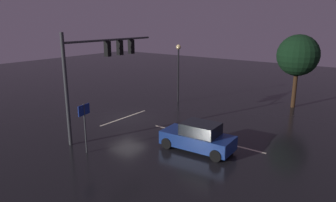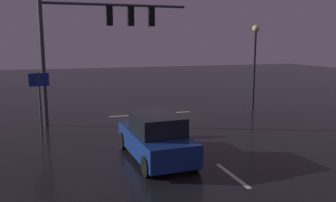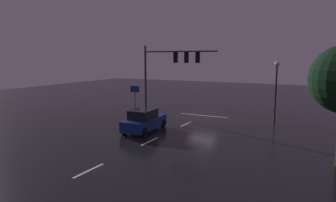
{
  "view_description": "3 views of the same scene",
  "coord_description": "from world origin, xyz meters",
  "px_view_note": "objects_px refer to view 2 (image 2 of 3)",
  "views": [
    {
      "loc": [
        16.68,
        16.4,
        7.46
      ],
      "look_at": [
        -0.66,
        3.53,
        1.83
      ],
      "focal_mm": 33.1,
      "sensor_mm": 36.0,
      "label": 1
    },
    {
      "loc": [
        5.3,
        19.63,
        4.29
      ],
      "look_at": [
        0.63,
        5.09,
        1.71
      ],
      "focal_mm": 37.25,
      "sensor_mm": 36.0,
      "label": 2
    },
    {
      "loc": [
        -10.22,
        27.02,
        5.66
      ],
      "look_at": [
        1.06,
        5.27,
        2.09
      ],
      "focal_mm": 32.13,
      "sensor_mm": 36.0,
      "label": 3
    }
  ],
  "objects_px": {
    "traffic_signal_assembly": "(97,30)",
    "street_lamp_left_kerb": "(255,51)",
    "car_approaching": "(156,138)",
    "route_sign": "(39,90)"
  },
  "relations": [
    {
      "from": "traffic_signal_assembly",
      "to": "car_approaching",
      "type": "bearing_deg",
      "value": 100.54
    },
    {
      "from": "traffic_signal_assembly",
      "to": "street_lamp_left_kerb",
      "type": "height_order",
      "value": "traffic_signal_assembly"
    },
    {
      "from": "street_lamp_left_kerb",
      "to": "route_sign",
      "type": "bearing_deg",
      "value": 10.58
    },
    {
      "from": "car_approaching",
      "to": "street_lamp_left_kerb",
      "type": "bearing_deg",
      "value": -139.27
    },
    {
      "from": "traffic_signal_assembly",
      "to": "car_approaching",
      "type": "distance_m",
      "value": 8.02
    },
    {
      "from": "route_sign",
      "to": "car_approaching",
      "type": "bearing_deg",
      "value": 129.78
    },
    {
      "from": "traffic_signal_assembly",
      "to": "car_approaching",
      "type": "xyz_separation_m",
      "value": [
        -1.26,
        6.76,
        -4.12
      ]
    },
    {
      "from": "traffic_signal_assembly",
      "to": "route_sign",
      "type": "xyz_separation_m",
      "value": [
        2.92,
        1.75,
        -2.8
      ]
    },
    {
      "from": "street_lamp_left_kerb",
      "to": "route_sign",
      "type": "distance_m",
      "value": 13.08
    },
    {
      "from": "traffic_signal_assembly",
      "to": "car_approaching",
      "type": "height_order",
      "value": "traffic_signal_assembly"
    }
  ]
}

